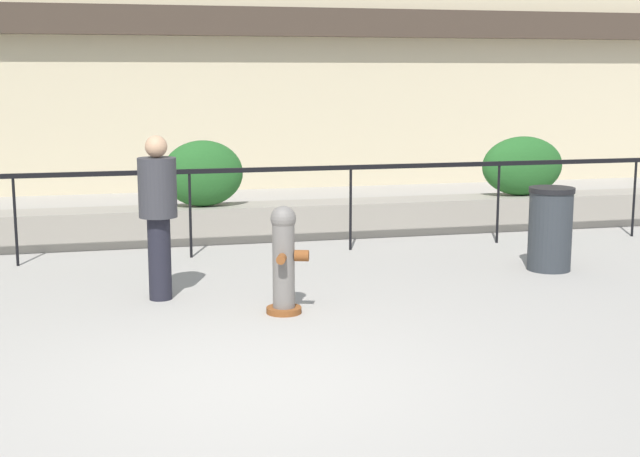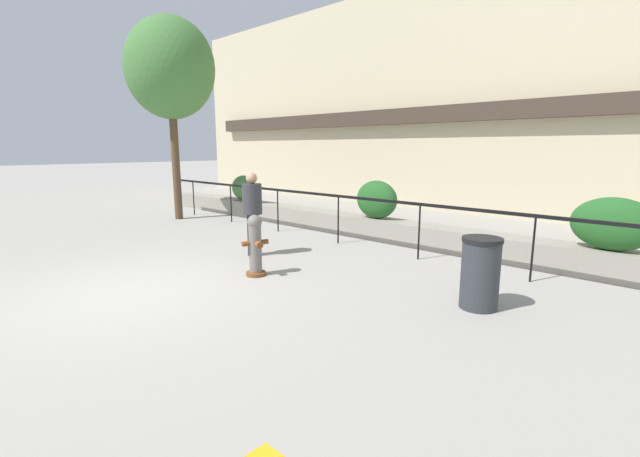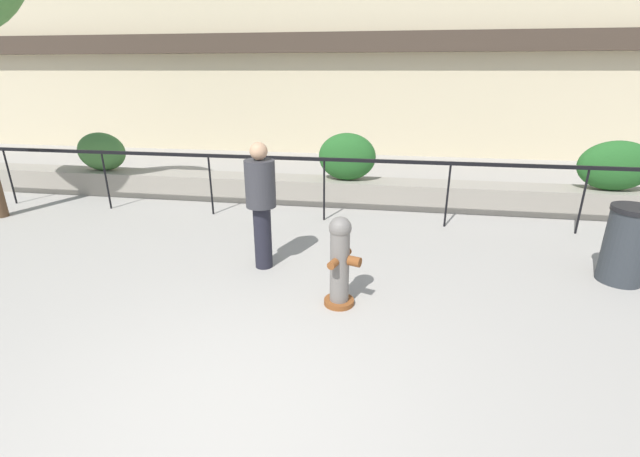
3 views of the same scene
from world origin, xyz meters
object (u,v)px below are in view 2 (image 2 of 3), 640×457
Objects in this scene: hedge_bush_2 at (613,224)px; trash_bin at (480,273)px; pedestrian at (252,209)px; fire_hydrant at (255,245)px; hedge_bush_0 at (244,188)px; street_tree at (170,69)px; hedge_bush_1 at (377,200)px.

trash_bin is (-1.03, -2.87, -0.45)m from hedge_bush_2.
fire_hydrant is at bearing -36.28° from pedestrian.
hedge_bush_2 reaches higher than hedge_bush_0.
hedge_bush_2 is 3.08m from trash_bin.
street_tree reaches higher than hedge_bush_2.
trash_bin is at bearing -5.50° from street_tree.
fire_hydrant is (-4.55, -4.04, -0.40)m from hedge_bush_2.
hedge_bush_2 is at bearing 29.19° from pedestrian.
hedge_bush_2 is 0.22× the size of street_tree.
fire_hydrant is 0.62× the size of pedestrian.
hedge_bush_0 is at bearing 180.00° from hedge_bush_1.
hedge_bush_1 reaches higher than fire_hydrant.
hedge_bush_2 is 6.54m from pedestrian.
fire_hydrant is at bearing -138.36° from hedge_bush_2.
hedge_bush_1 is 1.12× the size of trash_bin.
trash_bin is (10.16, -0.98, -4.02)m from street_tree.
street_tree is at bearing 162.04° from fire_hydrant.
hedge_bush_0 is 10.28m from hedge_bush_2.
street_tree reaches higher than pedestrian.
pedestrian reaches higher than hedge_bush_1.
pedestrian is (4.57, -3.19, 0.08)m from hedge_bush_0.
hedge_bush_1 is 4.89m from hedge_bush_2.
street_tree is 6.66m from pedestrian.
hedge_bush_0 is at bearing 144.81° from fire_hydrant.
hedge_bush_2 is at bearing 9.58° from street_tree.
street_tree is (-6.65, 2.15, 3.98)m from fire_hydrant.
trash_bin is (4.68, 0.32, -0.48)m from pedestrian.
hedge_bush_2 is 1.21× the size of fire_hydrant.
hedge_bush_1 is 0.87× the size of hedge_bush_2.
hedge_bush_2 is at bearing 70.17° from trash_bin.
hedge_bush_1 is 4.08m from fire_hydrant.
hedge_bush_2 is 0.76× the size of pedestrian.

